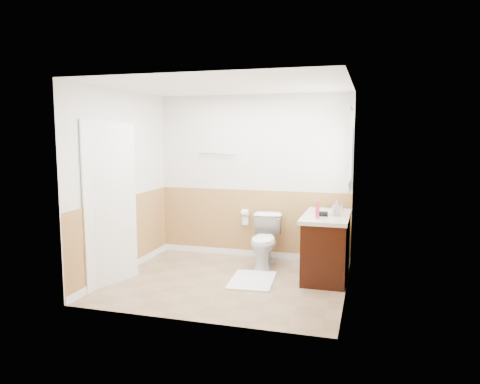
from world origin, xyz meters
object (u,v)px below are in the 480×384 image
(vanity_cabinet, at_px, (326,248))
(soap_dispenser, at_px, (336,208))
(bath_mat, at_px, (252,280))
(lotion_bottle, at_px, (317,210))
(toilet, at_px, (265,241))

(vanity_cabinet, xyz_separation_m, soap_dispenser, (0.12, -0.06, 0.55))
(vanity_cabinet, bearing_deg, bath_mat, -154.02)
(bath_mat, bearing_deg, vanity_cabinet, 25.98)
(lotion_bottle, distance_m, soap_dispenser, 0.33)
(toilet, bearing_deg, bath_mat, -94.91)
(lotion_bottle, bearing_deg, vanity_cabinet, 71.57)
(lotion_bottle, xyz_separation_m, soap_dispenser, (0.22, 0.24, -0.01))
(toilet, xyz_separation_m, bath_mat, (0.00, -0.72, -0.36))
(toilet, relative_size, bath_mat, 0.93)
(bath_mat, relative_size, vanity_cabinet, 0.73)
(bath_mat, height_order, soap_dispenser, soap_dispenser)
(soap_dispenser, bearing_deg, vanity_cabinet, 153.28)
(toilet, height_order, bath_mat, toilet)
(toilet, bearing_deg, vanity_cabinet, -22.05)
(toilet, distance_m, soap_dispenser, 1.23)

